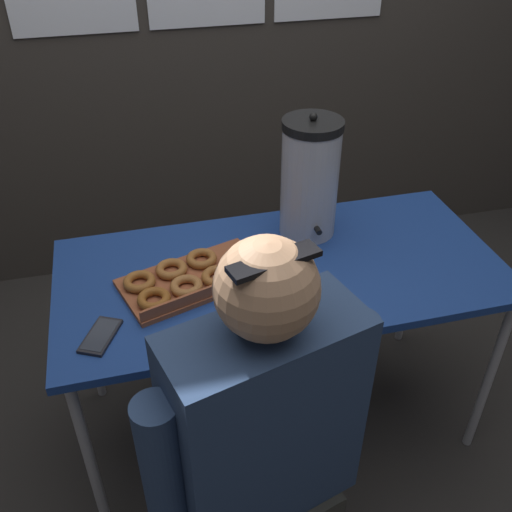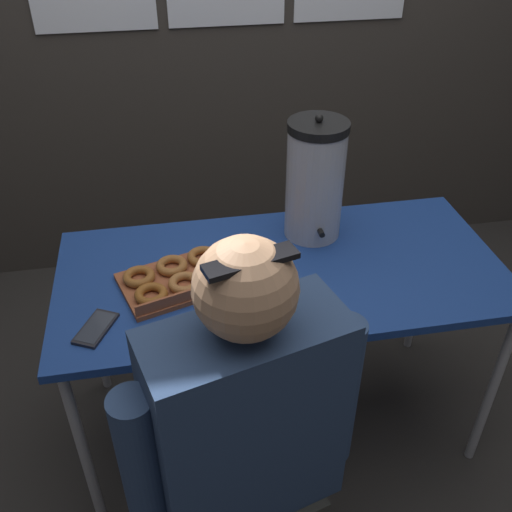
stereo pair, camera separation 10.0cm
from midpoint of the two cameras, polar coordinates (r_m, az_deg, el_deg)
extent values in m
plane|color=#2D2B28|center=(2.33, 0.80, -15.77)|extent=(12.00, 12.00, 0.00)
cube|color=navy|center=(1.82, 0.98, -1.54)|extent=(1.41, 0.67, 0.03)
cylinder|color=#ADADB2|center=(1.86, -17.82, -19.03)|extent=(0.03, 0.03, 0.70)
cylinder|color=#ADADB2|center=(2.12, 20.99, -11.34)|extent=(0.03, 0.03, 0.70)
cylinder|color=#ADADB2|center=(2.26, -17.73, -7.06)|extent=(0.03, 0.03, 0.70)
cylinder|color=#ADADB2|center=(2.47, 14.06, -2.02)|extent=(0.03, 0.03, 0.70)
cube|color=brown|center=(1.77, -7.81, -2.22)|extent=(0.49, 0.35, 0.02)
cube|color=brown|center=(1.68, -6.25, -3.54)|extent=(0.42, 0.14, 0.04)
torus|color=brown|center=(1.68, -11.87, -4.27)|extent=(0.13, 0.13, 0.03)
torus|color=#A26532|center=(1.71, -8.66, -3.04)|extent=(0.10, 0.10, 0.03)
torus|color=#985B28|center=(1.74, -5.54, -2.07)|extent=(0.13, 0.13, 0.03)
torus|color=#A26532|center=(1.78, -2.51, -0.91)|extent=(0.14, 0.14, 0.03)
torus|color=#935623|center=(1.76, -13.21, -2.46)|extent=(0.13, 0.13, 0.03)
torus|color=#9B5E2B|center=(1.79, -10.05, -1.33)|extent=(0.14, 0.14, 0.03)
torus|color=#985B28|center=(1.82, -7.05, -0.30)|extent=(0.13, 0.13, 0.03)
cylinder|color=#B7B7BC|center=(1.90, 3.85, 7.32)|extent=(0.19, 0.19, 0.38)
cylinder|color=black|center=(1.81, 4.10, 12.96)|extent=(0.20, 0.20, 0.03)
sphere|color=black|center=(1.80, 4.14, 13.70)|extent=(0.03, 0.03, 0.03)
cylinder|color=black|center=(1.88, 4.61, 2.68)|extent=(0.02, 0.05, 0.02)
cube|color=black|center=(1.64, -17.00, -7.70)|extent=(0.13, 0.16, 0.01)
cube|color=#2D333D|center=(1.63, -17.04, -7.56)|extent=(0.11, 0.14, 0.00)
cube|color=navy|center=(1.38, -1.29, -16.23)|extent=(0.48, 0.31, 0.58)
sphere|color=tan|center=(1.09, -1.56, -3.33)|extent=(0.21, 0.21, 0.21)
cube|color=black|center=(1.02, -0.94, -0.56)|extent=(0.19, 0.09, 0.01)
cylinder|color=navy|center=(1.49, 7.52, -13.03)|extent=(0.10, 0.10, 0.46)
cylinder|color=navy|center=(1.35, -11.40, -20.84)|extent=(0.10, 0.10, 0.46)
camera|label=1|loc=(0.05, -91.63, -1.17)|focal=40.00mm
camera|label=2|loc=(0.05, 88.37, 1.17)|focal=40.00mm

